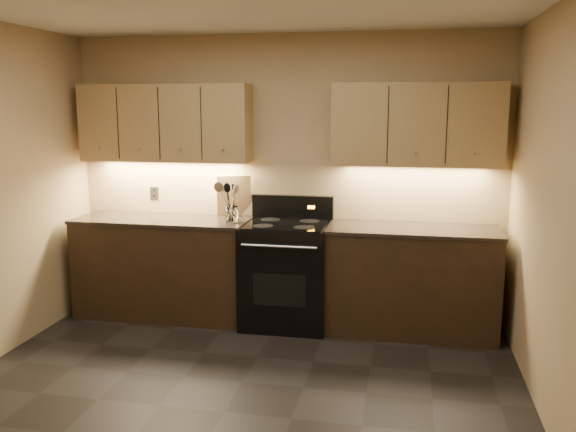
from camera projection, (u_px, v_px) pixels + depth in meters
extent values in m
plane|color=black|center=(224.00, 412.00, 3.96)|extent=(4.00, 4.00, 0.00)
cube|color=tan|center=(285.00, 178.00, 5.65)|extent=(4.00, 0.04, 2.60)
cube|color=tan|center=(570.00, 228.00, 3.34)|extent=(0.04, 4.00, 2.60)
cube|color=black|center=(164.00, 268.00, 5.73)|extent=(1.60, 0.60, 0.90)
cube|color=#3B2D25|center=(163.00, 220.00, 5.64)|extent=(1.62, 0.62, 0.03)
cube|color=black|center=(411.00, 282.00, 5.29)|extent=(1.44, 0.60, 0.90)
cube|color=#3B2D25|center=(413.00, 229.00, 5.21)|extent=(1.46, 0.62, 0.03)
cube|color=black|center=(287.00, 275.00, 5.48)|extent=(0.76, 0.65, 0.92)
cube|color=black|center=(287.00, 224.00, 5.39)|extent=(0.70, 0.60, 0.01)
cube|color=black|center=(293.00, 207.00, 5.65)|extent=(0.76, 0.07, 0.22)
cube|color=orange|center=(311.00, 207.00, 5.58)|extent=(0.06, 0.00, 0.03)
cylinder|color=silver|center=(279.00, 246.00, 5.09)|extent=(0.65, 0.02, 0.02)
cube|color=black|center=(279.00, 290.00, 5.17)|extent=(0.46, 0.00, 0.28)
cylinder|color=black|center=(263.00, 226.00, 5.28)|extent=(0.18, 0.18, 0.00)
cylinder|color=black|center=(304.00, 227.00, 5.21)|extent=(0.18, 0.18, 0.00)
cylinder|color=black|center=(271.00, 219.00, 5.57)|extent=(0.18, 0.18, 0.00)
cylinder|color=black|center=(309.00, 221.00, 5.50)|extent=(0.18, 0.18, 0.00)
cube|color=tan|center=(165.00, 123.00, 5.63)|extent=(1.60, 0.30, 0.70)
cube|color=tan|center=(417.00, 124.00, 5.19)|extent=(1.44, 0.30, 0.70)
cube|color=#B2B5BA|center=(154.00, 193.00, 5.93)|extent=(0.08, 0.01, 0.12)
cylinder|color=white|center=(232.00, 214.00, 5.47)|extent=(0.13, 0.13, 0.15)
cylinder|color=white|center=(232.00, 221.00, 5.48)|extent=(0.11, 0.11, 0.02)
cube|color=tan|center=(234.00, 196.00, 5.72)|extent=(0.34, 0.20, 0.39)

